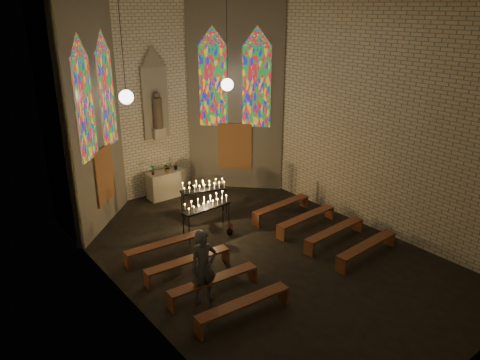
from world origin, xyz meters
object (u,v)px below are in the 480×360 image
altar (166,184)px  votive_stand_left (206,205)px  votive_stand_right (204,188)px  aisle_flower_pot (230,229)px  visitor (204,267)px

altar → votive_stand_left: bearing=-98.9°
votive_stand_left → votive_stand_right: size_ratio=1.01×
aisle_flower_pot → votive_stand_right: size_ratio=0.23×
aisle_flower_pot → altar: bearing=90.5°
altar → aisle_flower_pot: altar is taller
votive_stand_right → visitor: (-2.76, -4.14, -0.08)m
altar → aisle_flower_pot: (0.04, -3.96, -0.31)m
visitor → votive_stand_left: bearing=64.7°
aisle_flower_pot → visitor: bearing=-136.8°
visitor → aisle_flower_pot: bearing=52.9°
aisle_flower_pot → votive_stand_right: 1.92m
votive_stand_right → visitor: bearing=-106.8°
aisle_flower_pot → votive_stand_left: (-0.59, 0.41, 0.84)m
altar → votive_stand_right: 2.30m
votive_stand_left → votive_stand_right: 1.53m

